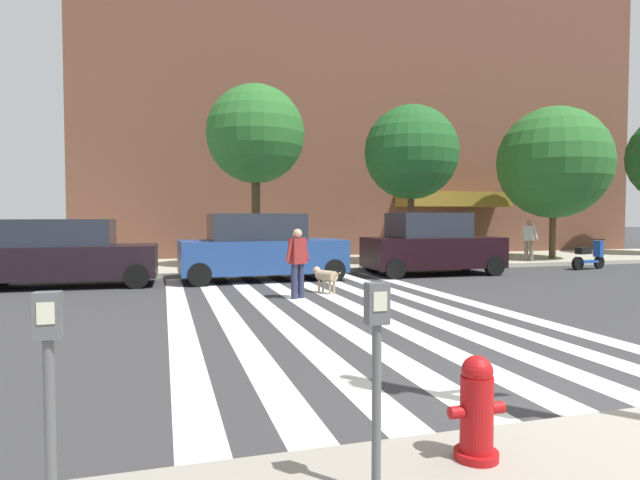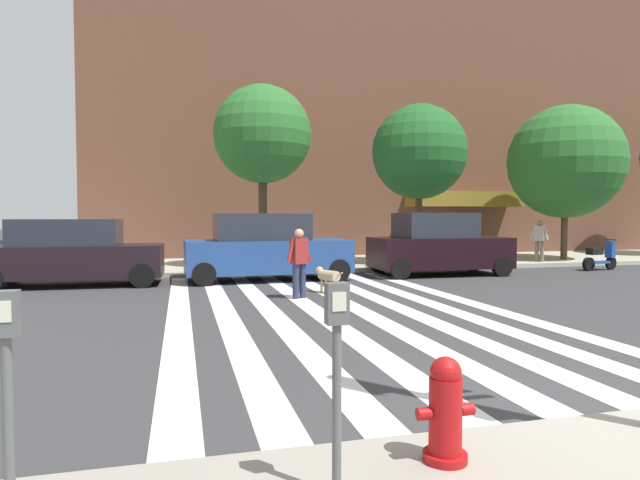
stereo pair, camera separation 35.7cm
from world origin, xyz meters
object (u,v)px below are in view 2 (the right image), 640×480
object	(u,v)px
parked_car_near_curb	(73,253)
street_tree_middle	(419,152)
fire_hydrant	(445,410)
parking_meter_second_along	(337,359)
parking_meter_curbside	(7,375)
parked_car_behind_first	(266,248)
street_tree_nearest	(262,135)
pedestrian_dog_walker	(299,259)
dog_on_leash	(327,276)
pedestrian_bystander	(539,238)
parked_car_third_in_line	(438,245)
parked_scooter	(600,257)
street_tree_further	(566,162)

from	to	relation	value
parked_car_near_curb	street_tree_middle	distance (m)	12.42
fire_hydrant	parking_meter_second_along	size ratio (longest dim) A/B	0.56
parking_meter_curbside	street_tree_middle	size ratio (longest dim) A/B	0.23
parked_car_behind_first	street_tree_middle	bearing A→B (deg)	22.87
parked_car_behind_first	street_tree_nearest	xyz separation A→B (m)	(0.32, 2.79, 3.82)
pedestrian_dog_walker	dog_on_leash	world-z (taller)	pedestrian_dog_walker
parked_car_behind_first	street_tree_nearest	bearing A→B (deg)	83.38
fire_hydrant	pedestrian_bystander	world-z (taller)	pedestrian_bystander
fire_hydrant	street_tree_middle	xyz separation A→B (m)	(6.90, 15.19, 3.83)
dog_on_leash	pedestrian_bystander	xyz separation A→B (m)	(10.12, 5.26, 0.63)
street_tree_middle	pedestrian_bystander	bearing A→B (deg)	-5.83
fire_hydrant	parked_car_third_in_line	distance (m)	14.08
parking_meter_curbside	parked_car_behind_first	distance (m)	13.14
pedestrian_bystander	parked_car_third_in_line	bearing A→B (deg)	-158.74
fire_hydrant	street_tree_middle	distance (m)	17.12
fire_hydrant	parked_car_behind_first	world-z (taller)	parked_car_behind_first
parking_meter_curbside	parked_car_near_curb	world-z (taller)	parked_car_near_curb
parked_car_near_curb	parked_scooter	xyz separation A→B (m)	(17.45, -0.07, -0.43)
street_tree_middle	pedestrian_dog_walker	distance (m)	9.48
street_tree_further	dog_on_leash	size ratio (longest dim) A/B	6.79
parked_car_behind_first	parked_car_third_in_line	xyz separation A→B (m)	(5.71, 0.00, 0.00)
parking_meter_curbside	street_tree_middle	distance (m)	18.43
parking_meter_second_along	parked_scooter	bearing A→B (deg)	43.14
parking_meter_curbside	street_tree_further	bearing A→B (deg)	43.56
parked_car_near_curb	street_tree_middle	world-z (taller)	street_tree_middle
street_tree_nearest	dog_on_leash	distance (m)	7.38
parked_car_third_in_line	street_tree_further	size ratio (longest dim) A/B	0.70
parking_meter_second_along	street_tree_middle	xyz separation A→B (m)	(7.80, 15.45, 3.32)
fire_hydrant	parked_car_near_curb	world-z (taller)	parked_car_near_curb
fire_hydrant	parking_meter_second_along	distance (m)	1.07
street_tree_nearest	pedestrian_bystander	bearing A→B (deg)	-3.46
street_tree_nearest	parked_scooter	bearing A→B (deg)	-13.67
pedestrian_dog_walker	parking_meter_second_along	bearing A→B (deg)	-100.91
parking_meter_curbside	parked_scooter	distance (m)	20.00
parked_car_behind_first	fire_hydrant	bearing A→B (deg)	-92.96
fire_hydrant	parked_car_behind_first	distance (m)	12.58
dog_on_leash	street_tree_nearest	bearing A→B (deg)	97.15
dog_on_leash	pedestrian_bystander	world-z (taller)	pedestrian_bystander
parked_car_behind_first	pedestrian_dog_walker	world-z (taller)	parked_car_behind_first
parking_meter_second_along	street_tree_further	world-z (taller)	street_tree_further
parked_car_near_curb	parked_car_behind_first	world-z (taller)	parked_car_behind_first
parked_car_near_curb	street_tree_nearest	bearing A→B (deg)	25.99
fire_hydrant	street_tree_nearest	bearing A→B (deg)	86.37
parked_scooter	street_tree_middle	distance (m)	7.49
parked_car_third_in_line	pedestrian_bystander	distance (m)	5.87
pedestrian_dog_walker	pedestrian_bystander	bearing A→B (deg)	28.33
parking_meter_curbside	parked_car_third_in_line	size ratio (longest dim) A/B	0.30
parked_car_third_in_line	pedestrian_dog_walker	xyz separation A→B (m)	(-5.53, -3.80, -0.05)
parked_car_near_curb	pedestrian_dog_walker	bearing A→B (deg)	-34.26
parked_car_near_curb	parking_meter_second_along	bearing A→B (deg)	-73.32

